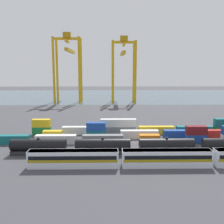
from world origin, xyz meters
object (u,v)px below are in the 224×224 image
shipping_container_12 (182,134)px  gantry_crane_central (124,62)px  passenger_train (167,157)px  shipping_container_22 (156,130)px  freight_tank_row (166,146)px  gantry_crane_west (68,59)px  shipping_container_8 (53,135)px

shipping_container_12 → gantry_crane_central: gantry_crane_central is taller
passenger_train → gantry_crane_central: gantry_crane_central is taller
passenger_train → shipping_container_22: size_ratio=5.20×
gantry_crane_central → shipping_container_22: bearing=-86.3°
freight_tank_row → gantry_crane_west: 123.29m
freight_tank_row → shipping_container_8: bearing=154.7°
shipping_container_12 → shipping_container_22: 9.33m
shipping_container_22 → gantry_crane_west: bearing=115.0°
gantry_crane_central → shipping_container_12: bearing=-82.2°
gantry_crane_west → gantry_crane_central: (36.84, -0.74, -1.58)m
freight_tank_row → shipping_container_12: size_ratio=6.71×
passenger_train → freight_tank_row: bearing=77.9°
gantry_crane_west → gantry_crane_central: bearing=-1.2°
gantry_crane_central → passenger_train: bearing=-88.7°
shipping_container_8 → shipping_container_22: same height
passenger_train → freight_tank_row: (1.97, 9.15, -0.03)m
freight_tank_row → shipping_container_8: (-33.07, 15.66, -0.82)m
shipping_container_12 → shipping_container_22: bearing=142.5°
shipping_container_12 → gantry_crane_west: size_ratio=0.27×
shipping_container_8 → shipping_container_12: same height
gantry_crane_west → gantry_crane_central: size_ratio=1.05×
shipping_container_12 → shipping_container_8: bearing=180.0°
shipping_container_22 → gantry_crane_central: gantry_crane_central is taller
shipping_container_22 → shipping_container_12: bearing=-37.5°
freight_tank_row → gantry_crane_central: gantry_crane_central is taller
passenger_train → gantry_crane_west: (-39.54, 122.32, 25.89)m
shipping_container_12 → gantry_crane_west: (-50.15, 97.51, 26.74)m
shipping_container_12 → shipping_container_22: size_ratio=1.00×
freight_tank_row → passenger_train: bearing=-102.1°
passenger_train → shipping_container_12: bearing=66.9°
shipping_container_12 → shipping_container_22: (-7.40, 5.68, 0.00)m
gantry_crane_west → shipping_container_12: bearing=-62.8°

